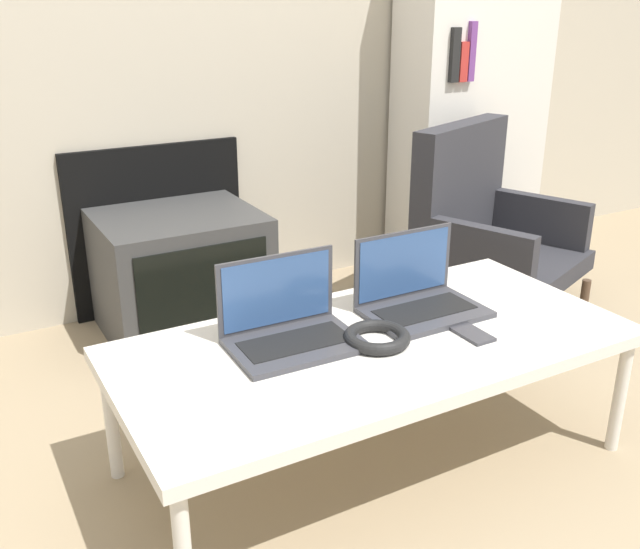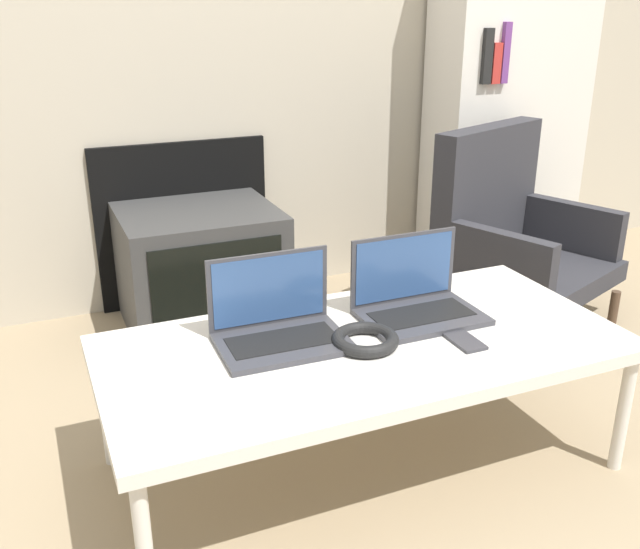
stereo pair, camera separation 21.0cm
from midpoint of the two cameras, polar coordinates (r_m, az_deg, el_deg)
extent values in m
cube|color=black|center=(3.03, -8.94, 4.02)|extent=(0.72, 0.03, 0.69)
cube|color=silver|center=(1.90, 6.79, -5.90)|extent=(1.37, 0.66, 0.04)
cylinder|color=silver|center=(1.58, -10.00, -20.85)|extent=(0.04, 0.04, 0.35)
cylinder|color=silver|center=(2.18, 25.72, -10.02)|extent=(0.04, 0.04, 0.35)
cylinder|color=silver|center=(2.05, -13.94, -10.43)|extent=(0.04, 0.04, 0.35)
cylinder|color=silver|center=(2.53, 16.14, -4.21)|extent=(0.04, 0.04, 0.35)
cube|color=#38383D|center=(1.85, 0.26, -5.59)|extent=(0.34, 0.24, 0.02)
cube|color=black|center=(1.84, 0.26, -5.34)|extent=(0.29, 0.13, 0.00)
cube|color=#38383D|center=(1.90, -1.00, -1.21)|extent=(0.33, 0.02, 0.20)
cube|color=#2D4C7F|center=(1.89, -0.94, -1.26)|extent=(0.31, 0.01, 0.18)
cube|color=#38383D|center=(2.03, 11.07, -3.40)|extent=(0.33, 0.23, 0.02)
cube|color=black|center=(2.03, 11.08, -3.17)|extent=(0.28, 0.13, 0.00)
cube|color=#38383D|center=(2.08, 9.57, 0.52)|extent=(0.33, 0.01, 0.20)
cube|color=#2D4C7F|center=(2.07, 9.64, 0.48)|extent=(0.31, 0.00, 0.18)
torus|color=black|center=(1.86, 6.88, -5.27)|extent=(0.18, 0.18, 0.03)
cube|color=#333338|center=(1.93, 14.50, -5.19)|extent=(0.07, 0.13, 0.01)
cube|color=#383838|center=(2.82, -7.43, 0.48)|extent=(0.60, 0.51, 0.47)
cube|color=black|center=(2.59, -5.83, -1.39)|extent=(0.49, 0.01, 0.37)
cube|color=#2D2D33|center=(3.02, 18.21, 0.13)|extent=(0.77, 0.74, 0.08)
cube|color=#2D2D33|center=(3.04, 15.12, 6.53)|extent=(0.61, 0.32, 0.52)
cube|color=#2D2D33|center=(2.74, 15.83, 1.40)|extent=(0.24, 0.48, 0.20)
cube|color=#2D2D33|center=(3.22, 20.82, 3.70)|extent=(0.24, 0.48, 0.20)
cylinder|color=#4C3828|center=(2.75, 16.90, -4.45)|extent=(0.04, 0.04, 0.15)
cylinder|color=#4C3828|center=(3.09, 24.27, -2.60)|extent=(0.04, 0.04, 0.15)
cylinder|color=#4C3828|center=(3.08, 11.64, -1.18)|extent=(0.04, 0.04, 0.15)
cylinder|color=#4C3828|center=(3.38, 18.84, 0.17)|extent=(0.04, 0.04, 0.15)
cube|color=silver|center=(3.46, 16.53, 13.49)|extent=(0.71, 0.30, 1.62)
cube|color=black|center=(3.16, 15.19, 16.48)|extent=(0.04, 0.02, 0.22)
cube|color=#B22D28|center=(3.19, 15.82, 15.93)|extent=(0.04, 0.02, 0.16)
cube|color=#6B387F|center=(3.21, 16.52, 16.62)|extent=(0.03, 0.02, 0.25)
camera|label=1|loc=(0.10, -87.14, 1.11)|focal=40.00mm
camera|label=2|loc=(0.10, 92.86, -1.11)|focal=40.00mm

